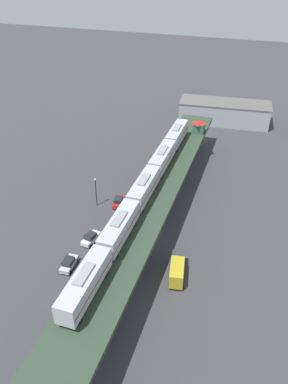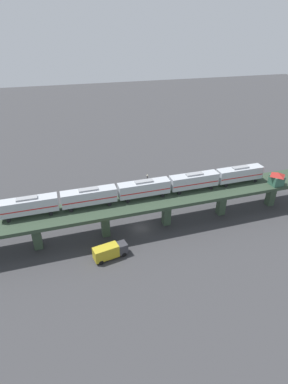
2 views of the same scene
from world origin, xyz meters
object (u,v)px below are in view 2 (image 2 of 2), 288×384
(signal_hut, at_px, (277,178))
(delivery_truck, at_px, (110,251))
(subway_train, at_px, (144,188))
(street_car_white, at_px, (110,207))
(street_car_red, at_px, (158,201))
(street_lamp, at_px, (147,184))
(street_car_silver, at_px, (81,211))

(signal_hut, relative_size, delivery_truck, 0.45)
(subway_train, distance_m, signal_hut, 33.81)
(subway_train, bearing_deg, street_car_white, -140.90)
(delivery_truck, bearing_deg, street_car_red, 137.20)
(street_lamp, bearing_deg, delivery_truck, -33.61)
(street_car_white, height_order, street_car_silver, same)
(signal_hut, xyz_separation_m, street_car_red, (-11.24, -27.36, -8.47))
(street_car_white, bearing_deg, subway_train, 39.10)
(subway_train, relative_size, delivery_truck, 8.32)
(signal_hut, height_order, street_lamp, signal_hut)
(street_car_white, xyz_separation_m, delivery_truck, (18.07, -3.31, 0.82))
(street_car_white, bearing_deg, street_lamp, 110.02)
(subway_train, height_order, street_lamp, subway_train)
(subway_train, relative_size, signal_hut, 18.37)
(street_car_red, xyz_separation_m, street_lamp, (-4.44, -1.70, 3.17))
(street_car_red, height_order, delivery_truck, delivery_truck)
(delivery_truck, height_order, street_lamp, street_lamp)
(street_lamp, bearing_deg, subway_train, -20.03)
(subway_train, bearing_deg, street_lamp, 159.97)
(subway_train, relative_size, street_car_silver, 13.85)
(signal_hut, xyz_separation_m, delivery_truck, (6.57, -43.85, -7.65))
(street_car_red, relative_size, street_lamp, 0.67)
(street_car_white, bearing_deg, street_car_silver, -94.14)
(street_car_red, distance_m, delivery_truck, 24.28)
(street_car_white, distance_m, delivery_truck, 18.39)
(signal_hut, bearing_deg, street_car_red, -112.33)
(street_car_white, xyz_separation_m, street_car_silver, (-0.55, -7.56, 0.00))
(subway_train, bearing_deg, street_car_silver, -121.96)
(signal_hut, relative_size, street_lamp, 0.49)
(street_car_red, height_order, street_lamp, street_lamp)
(signal_hut, relative_size, street_car_red, 0.73)
(subway_train, height_order, street_car_white, subway_train)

